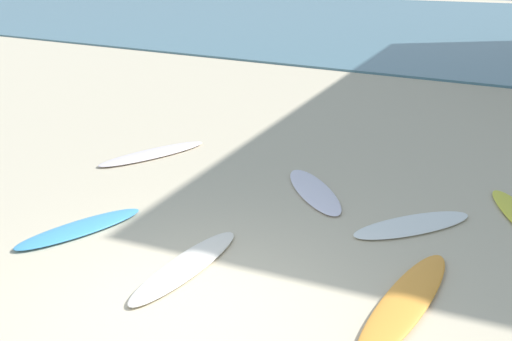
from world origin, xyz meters
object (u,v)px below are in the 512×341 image
object	(u,v)px
surfboard_2	(314,191)
surfboard_5	(153,153)
surfboard_0	(406,302)
surfboard_7	(80,228)
surfboard_3	(413,225)
surfboard_6	(186,265)

from	to	relation	value
surfboard_2	surfboard_5	bearing A→B (deg)	-45.34
surfboard_0	surfboard_7	bearing A→B (deg)	10.08
surfboard_2	surfboard_3	xyz separation A→B (m)	(1.81, -0.42, -0.00)
surfboard_2	surfboard_6	xyz separation A→B (m)	(-0.31, -3.08, 0.01)
surfboard_5	surfboard_6	xyz separation A→B (m)	(3.30, -3.14, -0.00)
surfboard_5	surfboard_7	world-z (taller)	surfboard_7
surfboard_2	surfboard_6	size ratio (longest dim) A/B	0.98
surfboard_5	surfboard_7	bearing A→B (deg)	131.95
surfboard_3	surfboard_0	bearing A→B (deg)	-39.68
surfboard_0	surfboard_5	bearing A→B (deg)	-20.46
surfboard_0	surfboard_2	size ratio (longest dim) A/B	1.23
surfboard_7	surfboard_5	bearing A→B (deg)	-50.50
surfboard_3	surfboard_6	size ratio (longest dim) A/B	0.94
surfboard_6	surfboard_3	bearing A→B (deg)	-129.76
surfboard_0	surfboard_3	world-z (taller)	surfboard_0
surfboard_6	surfboard_5	bearing A→B (deg)	-44.90
surfboard_5	surfboard_7	size ratio (longest dim) A/B	1.23
surfboard_2	surfboard_6	world-z (taller)	surfboard_6
surfboard_3	surfboard_7	xyz separation A→B (m)	(-4.07, -2.63, 0.01)
surfboard_5	surfboard_2	bearing A→B (deg)	-162.42
surfboard_0	surfboard_7	distance (m)	4.62
surfboard_2	surfboard_3	world-z (taller)	surfboard_2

